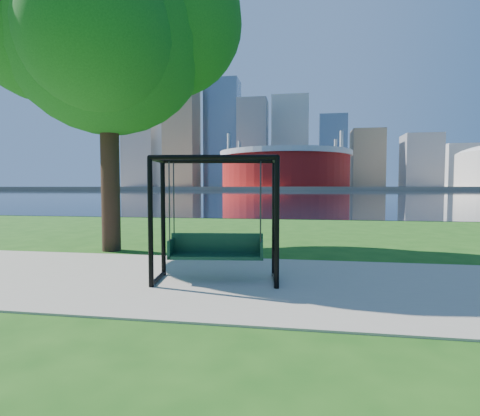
# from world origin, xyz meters

# --- Properties ---
(ground) EXTENTS (900.00, 900.00, 0.00)m
(ground) POSITION_xyz_m (0.00, 0.00, 0.00)
(ground) COLOR #1E5114
(ground) RESTS_ON ground
(path) EXTENTS (120.00, 4.00, 0.03)m
(path) POSITION_xyz_m (0.00, -0.50, 0.01)
(path) COLOR #9E937F
(path) RESTS_ON ground
(river) EXTENTS (900.00, 180.00, 0.02)m
(river) POSITION_xyz_m (0.00, 102.00, 0.01)
(river) COLOR black
(river) RESTS_ON ground
(far_bank) EXTENTS (900.00, 228.00, 2.00)m
(far_bank) POSITION_xyz_m (0.00, 306.00, 1.00)
(far_bank) COLOR #937F60
(far_bank) RESTS_ON ground
(stadium) EXTENTS (83.00, 83.00, 32.00)m
(stadium) POSITION_xyz_m (-10.00, 235.00, 14.23)
(stadium) COLOR maroon
(stadium) RESTS_ON far_bank
(skyline) EXTENTS (392.00, 66.00, 96.50)m
(skyline) POSITION_xyz_m (-4.27, 319.39, 35.89)
(skyline) COLOR gray
(skyline) RESTS_ON far_bank
(swing) EXTENTS (2.14, 1.13, 2.10)m
(swing) POSITION_xyz_m (-0.60, -0.58, 1.01)
(swing) COLOR black
(swing) RESTS_ON ground
(park_tree) EXTENTS (6.43, 5.81, 7.98)m
(park_tree) POSITION_xyz_m (-3.99, 2.15, 5.55)
(park_tree) COLOR black
(park_tree) RESTS_ON ground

